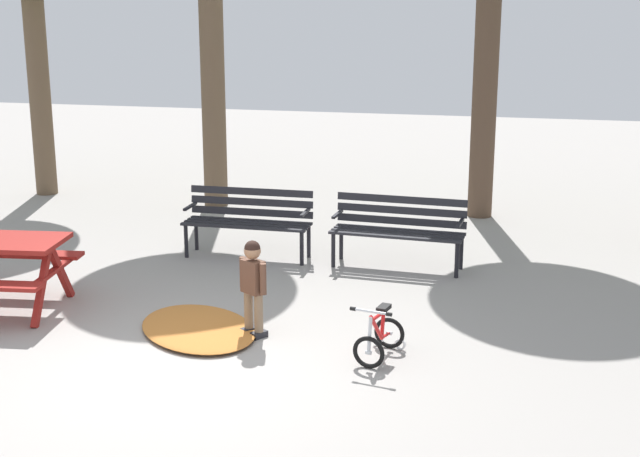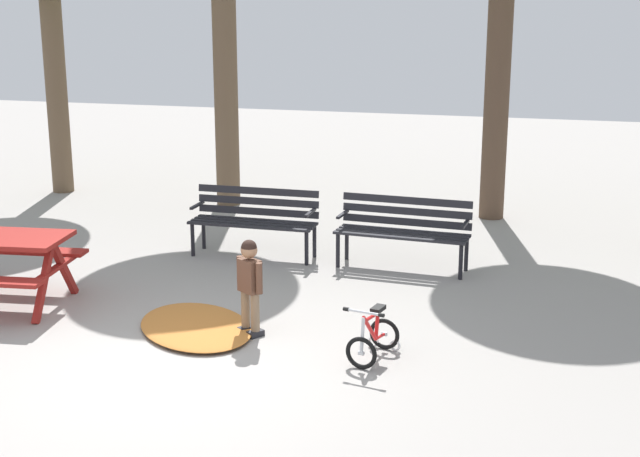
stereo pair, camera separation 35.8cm
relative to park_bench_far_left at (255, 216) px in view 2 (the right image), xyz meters
name	(u,v)px [view 2 (the right image)]	position (x,y,z in m)	size (l,w,h in m)	color
ground	(168,369)	(0.46, -3.63, -0.51)	(36.00, 36.00, 0.00)	gray
park_bench_far_left	(255,216)	(0.00, 0.00, 0.00)	(1.60, 0.46, 0.85)	#232328
park_bench_left	(404,227)	(1.91, -0.03, 0.00)	(1.63, 0.56, 0.85)	#232328
child_standing	(250,280)	(0.88, -2.64, 0.04)	(0.32, 0.27, 0.96)	#7F664C
kids_bicycle	(373,338)	(2.16, -2.91, -0.31)	(0.46, 0.61, 0.54)	black
leaf_pile	(196,326)	(0.31, -2.66, -0.48)	(1.48, 1.03, 0.07)	#B26B2D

